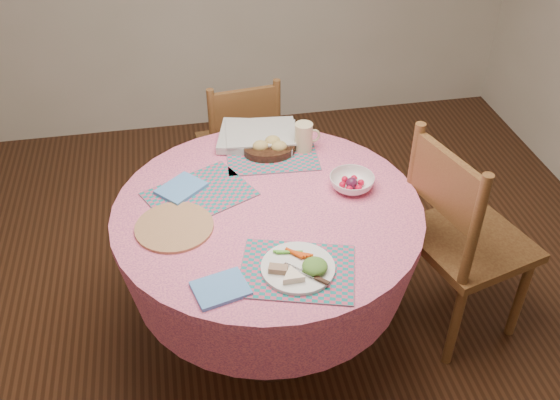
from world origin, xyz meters
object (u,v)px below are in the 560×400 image
(dining_table, at_px, (268,244))
(chair_right, at_px, (461,237))
(wicker_trivet, at_px, (174,227))
(chair_back, at_px, (241,145))
(latte_mug, at_px, (304,137))
(bread_bowl, at_px, (270,148))
(fruit_bowl, at_px, (352,183))
(dinner_plate, at_px, (300,267))

(dining_table, xyz_separation_m, chair_right, (0.82, -0.08, -0.02))
(dining_table, bearing_deg, wicker_trivet, -170.86)
(chair_back, distance_m, latte_mug, 0.69)
(wicker_trivet, bearing_deg, latte_mug, 36.21)
(dining_table, bearing_deg, bread_bowl, 78.80)
(dining_table, relative_size, chair_back, 1.40)
(dining_table, distance_m, bread_bowl, 0.45)
(chair_right, height_order, wicker_trivet, chair_right)
(dining_table, height_order, fruit_bowl, fruit_bowl)
(wicker_trivet, bearing_deg, fruit_bowl, 9.52)
(chair_back, relative_size, fruit_bowl, 3.80)
(bread_bowl, bearing_deg, latte_mug, -0.10)
(latte_mug, bearing_deg, bread_bowl, 179.90)
(dinner_plate, relative_size, fruit_bowl, 1.12)
(chair_right, bearing_deg, wicker_trivet, 73.11)
(dinner_plate, bearing_deg, latte_mug, 76.65)
(chair_right, xyz_separation_m, latte_mug, (-0.59, 0.47, 0.28))
(chair_right, relative_size, wicker_trivet, 3.43)
(dining_table, distance_m, fruit_bowl, 0.43)
(bread_bowl, bearing_deg, dinner_plate, -91.85)
(fruit_bowl, bearing_deg, chair_right, -17.83)
(wicker_trivet, height_order, dinner_plate, dinner_plate)
(dinner_plate, bearing_deg, bread_bowl, 88.15)
(bread_bowl, bearing_deg, wicker_trivet, -135.34)
(bread_bowl, bearing_deg, chair_right, -32.02)
(chair_back, bearing_deg, dining_table, 82.84)
(bread_bowl, distance_m, latte_mug, 0.16)
(wicker_trivet, relative_size, latte_mug, 2.31)
(chair_right, bearing_deg, dinner_plate, 95.28)
(chair_right, height_order, fruit_bowl, chair_right)
(chair_back, relative_size, wicker_trivet, 2.95)
(wicker_trivet, distance_m, fruit_bowl, 0.74)
(wicker_trivet, relative_size, fruit_bowl, 1.29)
(latte_mug, bearing_deg, dinner_plate, -103.35)
(dinner_plate, xyz_separation_m, bread_bowl, (0.02, 0.76, 0.01))
(chair_back, xyz_separation_m, latte_mug, (0.22, -0.54, 0.36))
(chair_right, bearing_deg, dining_table, 68.43)
(dining_table, distance_m, wicker_trivet, 0.43)
(chair_right, xyz_separation_m, bread_bowl, (-0.74, 0.47, 0.25))
(chair_back, height_order, bread_bowl, chair_back)
(chair_right, relative_size, chair_back, 1.16)
(bread_bowl, height_order, fruit_bowl, bread_bowl)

